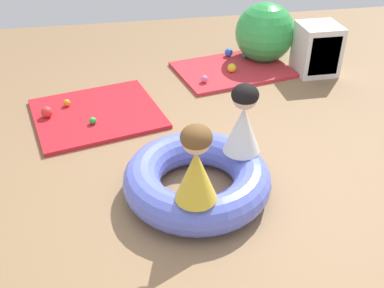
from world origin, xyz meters
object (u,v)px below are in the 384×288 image
(play_ball_orange, at_px, (67,103))
(exercise_ball_large, at_px, (265,33))
(play_ball_blue, at_px, (229,52))
(play_ball_pink, at_px, (204,79))
(play_ball_green, at_px, (93,121))
(child_in_yellow, at_px, (196,165))
(play_ball_teal, at_px, (245,55))
(inflatable_cushion, at_px, (197,179))
(play_ball_yellow, at_px, (232,68))
(storage_cube, at_px, (318,50))
(play_ball_red, at_px, (47,112))
(child_in_white, at_px, (243,120))

(play_ball_orange, distance_m, exercise_ball_large, 2.45)
(play_ball_blue, xyz_separation_m, play_ball_pink, (-0.44, -0.66, -0.01))
(play_ball_green, relative_size, play_ball_pink, 0.84)
(child_in_yellow, bearing_deg, play_ball_teal, 125.17)
(play_ball_pink, height_order, exercise_ball_large, exercise_ball_large)
(inflatable_cushion, distance_m, play_ball_yellow, 2.14)
(exercise_ball_large, distance_m, storage_cube, 0.66)
(play_ball_green, height_order, play_ball_orange, play_ball_orange)
(play_ball_pink, bearing_deg, play_ball_orange, -169.26)
(storage_cube, bearing_deg, play_ball_green, -163.11)
(child_in_yellow, distance_m, play_ball_green, 1.70)
(play_ball_pink, height_order, play_ball_orange, play_ball_pink)
(play_ball_green, height_order, play_ball_pink, play_ball_pink)
(play_ball_red, height_order, storage_cube, storage_cube)
(inflatable_cushion, xyz_separation_m, storage_cube, (1.76, 1.88, 0.14))
(play_ball_yellow, distance_m, storage_cube, 0.99)
(play_ball_blue, relative_size, play_ball_red, 0.91)
(play_ball_teal, distance_m, play_ball_pink, 0.85)
(child_in_white, height_order, play_ball_orange, child_in_white)
(play_ball_pink, xyz_separation_m, exercise_ball_large, (0.84, 0.55, 0.27))
(child_in_white, height_order, play_ball_blue, child_in_white)
(child_in_yellow, bearing_deg, play_ball_green, 172.68)
(play_ball_teal, bearing_deg, play_ball_green, -145.67)
(inflatable_cushion, relative_size, play_ball_yellow, 10.81)
(play_ball_teal, distance_m, storage_cube, 0.87)
(child_in_yellow, relative_size, play_ball_yellow, 5.38)
(play_ball_orange, bearing_deg, play_ball_teal, 22.30)
(play_ball_blue, bearing_deg, play_ball_teal, -25.67)
(child_in_yellow, bearing_deg, play_ball_orange, 174.38)
(child_in_yellow, distance_m, play_ball_teal, 2.99)
(play_ball_red, xyz_separation_m, storage_cube, (2.95, 0.56, 0.19))
(child_in_yellow, bearing_deg, exercise_ball_large, 121.18)
(play_ball_green, bearing_deg, storage_cube, 16.89)
(play_ball_pink, relative_size, exercise_ball_large, 0.11)
(play_ball_yellow, xyz_separation_m, play_ball_teal, (0.26, 0.37, -0.02))
(play_ball_pink, bearing_deg, inflatable_cushion, -103.68)
(play_ball_pink, bearing_deg, child_in_yellow, -103.44)
(child_in_yellow, distance_m, play_ball_pink, 2.26)
(inflatable_cushion, relative_size, child_in_yellow, 2.01)
(play_ball_teal, relative_size, play_ball_orange, 0.89)
(play_ball_yellow, xyz_separation_m, storage_cube, (0.96, -0.11, 0.19))
(inflatable_cushion, height_order, exercise_ball_large, exercise_ball_large)
(inflatable_cushion, bearing_deg, child_in_white, 16.99)
(child_in_yellow, distance_m, play_ball_red, 2.07)
(inflatable_cushion, distance_m, play_ball_pink, 1.84)
(child_in_white, bearing_deg, play_ball_yellow, 30.05)
(storage_cube, bearing_deg, exercise_ball_large, 136.35)
(child_in_white, xyz_separation_m, exercise_ball_large, (0.92, 2.22, -0.19))
(child_in_white, bearing_deg, exercise_ball_large, 20.67)
(play_ball_orange, xyz_separation_m, storage_cube, (2.77, 0.37, 0.20))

